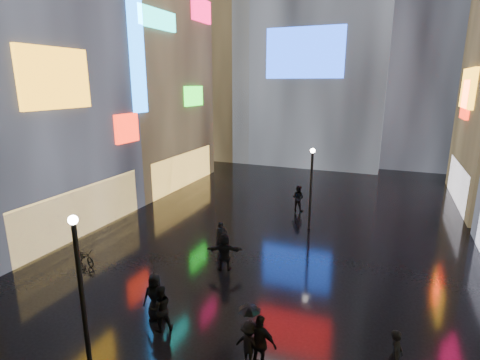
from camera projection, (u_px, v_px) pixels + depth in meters
The scene contains 18 objects.
ground at pixel (286, 225), 24.49m from camera, with size 140.00×140.00×0.00m, color black.
building_left_mid at pixel (0, 31), 21.88m from camera, with size 10.28×12.70×24.00m.
building_left_far at pixel (131, 60), 32.90m from camera, with size 10.28×12.00×22.00m.
tower_flank_right at pixel (435, 7), 40.31m from camera, with size 12.00×12.00×34.00m, color black.
tower_flank_left at pixel (226, 50), 46.04m from camera, with size 10.00×10.00×26.00m, color black.
lamp_near at pixel (80, 283), 11.75m from camera, with size 0.30×0.30×5.20m.
lamp_far at pixel (311, 184), 23.27m from camera, with size 0.30×0.30×5.20m.
pedestrian_1 at pixel (160, 308), 13.92m from camera, with size 0.88×0.69×1.81m, color black.
pedestrian_2 at pixel (249, 344), 12.18m from camera, with size 1.04×0.60×1.61m, color black.
pedestrian_3 at pixel (260, 343), 12.00m from camera, with size 1.13×0.47×1.92m, color black.
pedestrian_4 at pixel (155, 297), 14.58m from camera, with size 0.94×0.61×1.92m, color black.
pedestrian_5 at pixel (224, 252), 18.46m from camera, with size 1.76×0.56×1.90m, color black.
pedestrian_6 at pixel (221, 238), 20.31m from camera, with size 0.65×0.42×1.77m, color black.
pedestrian_7 at pixel (298, 198), 27.19m from camera, with size 0.90×0.70×1.86m, color black.
umbrella_1 at pixel (249, 314), 11.90m from camera, with size 0.70×0.70×0.62m, color black.
umbrella_2 at pixel (153, 264), 14.24m from camera, with size 0.93×0.95×0.85m, color black.
bicycle at pixel (85, 256), 19.16m from camera, with size 0.56×1.60×0.84m, color black.
pedestrian_8 at pixel (396, 355), 11.59m from camera, with size 0.62×0.41×1.71m, color black.
Camera 1 is at (5.80, -2.41, 9.03)m, focal length 28.00 mm.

